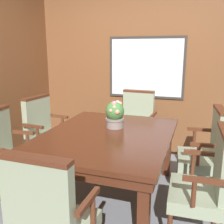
{
  "coord_description": "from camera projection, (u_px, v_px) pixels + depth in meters",
  "views": [
    {
      "loc": [
        0.9,
        -2.29,
        1.61
      ],
      "look_at": [
        0.01,
        0.36,
        0.94
      ],
      "focal_mm": 42.0,
      "sensor_mm": 36.0,
      "label": 1
    }
  ],
  "objects": [
    {
      "name": "chair_left_near",
      "position": [
        5.0,
        153.0,
        2.78
      ],
      "size": [
        0.49,
        0.6,
        1.01
      ],
      "rotation": [
        0.0,
        0.0,
        1.65
      ],
      "color": "#562B19",
      "rests_on": "ground_plane"
    },
    {
      "name": "chair_right_near",
      "position": [
        207.0,
        182.0,
        2.16
      ],
      "size": [
        0.47,
        0.59,
        1.01
      ],
      "rotation": [
        0.0,
        0.0,
        -1.53
      ],
      "color": "#562B19",
      "rests_on": "ground_plane"
    },
    {
      "name": "chair_head_far",
      "position": [
        136.0,
        122.0,
        3.96
      ],
      "size": [
        0.59,
        0.48,
        1.01
      ],
      "rotation": [
        0.0,
        0.0,
        -0.05
      ],
      "color": "#562B19",
      "rests_on": "ground_plane"
    },
    {
      "name": "chair_right_far",
      "position": [
        206.0,
        150.0,
        2.86
      ],
      "size": [
        0.5,
        0.6,
        1.01
      ],
      "rotation": [
        0.0,
        0.0,
        -1.47
      ],
      "color": "#562B19",
      "rests_on": "ground_plane"
    },
    {
      "name": "wall_back",
      "position": [
        140.0,
        75.0,
        4.1
      ],
      "size": [
        7.2,
        0.08,
        2.45
      ],
      "color": "brown",
      "rests_on": "ground_plane"
    },
    {
      "name": "potted_plant",
      "position": [
        115.0,
        114.0,
        2.97
      ],
      "size": [
        0.21,
        0.22,
        0.31
      ],
      "color": "gray",
      "rests_on": "dining_table"
    },
    {
      "name": "chair_head_near",
      "position": [
        49.0,
        217.0,
        1.71
      ],
      "size": [
        0.57,
        0.46,
        1.01
      ],
      "rotation": [
        0.0,
        0.0,
        3.13
      ],
      "color": "#562B19",
      "rests_on": "ground_plane"
    },
    {
      "name": "ground_plane",
      "position": [
        100.0,
        206.0,
        2.77
      ],
      "size": [
        14.0,
        14.0,
        0.0
      ],
      "primitive_type": "plane",
      "color": "gray"
    },
    {
      "name": "chair_left_far",
      "position": [
        44.0,
        131.0,
        3.52
      ],
      "size": [
        0.5,
        0.6,
        1.01
      ],
      "rotation": [
        0.0,
        0.0,
        1.48
      ],
      "color": "#562B19",
      "rests_on": "ground_plane"
    },
    {
      "name": "dining_table",
      "position": [
        108.0,
        141.0,
        2.81
      ],
      "size": [
        1.33,
        1.69,
        0.74
      ],
      "color": "#4C2314",
      "rests_on": "ground_plane"
    }
  ]
}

